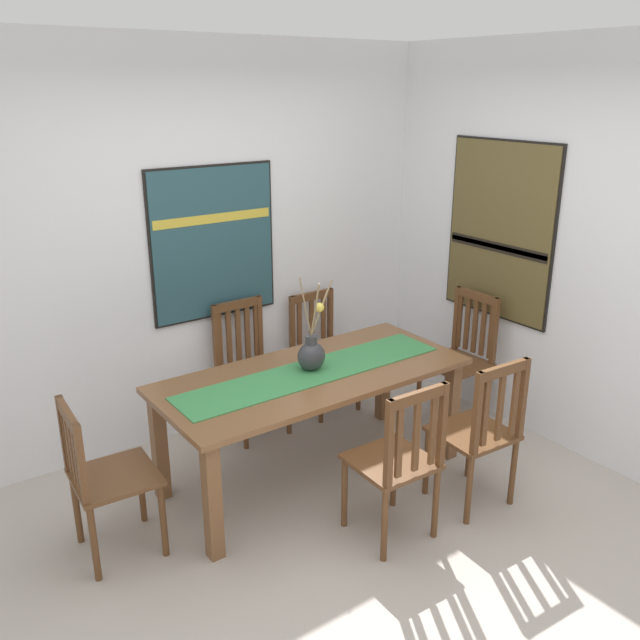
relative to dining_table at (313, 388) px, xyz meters
name	(u,v)px	position (x,y,z in m)	size (l,w,h in m)	color
ground_plane	(369,550)	(-0.17, -0.77, -0.64)	(6.40, 6.40, 0.03)	#B2A89E
wall_back	(202,244)	(-0.17, 1.09, 0.73)	(6.40, 0.12, 2.70)	silver
wall_side	(601,259)	(1.69, -0.77, 0.73)	(0.12, 6.40, 2.70)	silver
dining_table	(313,388)	(0.00, 0.00, 0.00)	(1.92, 0.85, 0.73)	brown
table_runner	(313,372)	(0.00, 0.00, 0.11)	(1.77, 0.36, 0.01)	#388447
centerpiece_vase	(312,353)	(0.02, 0.03, 0.22)	(0.22, 0.19, 0.62)	#333338
chair_0	(462,355)	(1.37, 0.03, -0.12)	(0.43, 0.43, 0.96)	brown
chair_1	(322,349)	(0.64, 0.79, -0.15)	(0.42, 0.42, 0.89)	brown
chair_2	(248,365)	(-0.01, 0.80, -0.12)	(0.43, 0.43, 0.95)	brown
chair_3	(103,475)	(-1.32, 0.01, -0.14)	(0.44, 0.44, 0.89)	brown
chair_4	(480,431)	(0.61, -0.82, -0.14)	(0.44, 0.44, 0.95)	brown
chair_5	(398,460)	(0.01, -0.78, -0.14)	(0.43, 0.43, 0.95)	brown
painting_on_back_wall	(213,243)	(-0.12, 1.02, 0.74)	(0.93, 0.05, 1.06)	black
painting_on_side_wall	(500,231)	(1.62, -0.01, 0.78)	(0.05, 0.92, 1.26)	black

